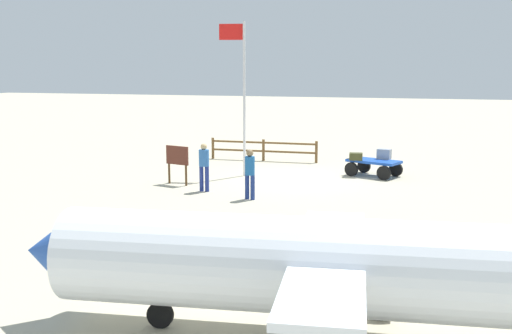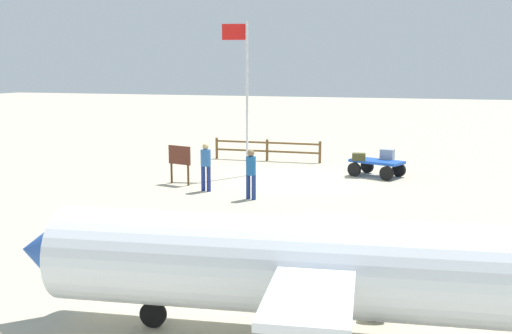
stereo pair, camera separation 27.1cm
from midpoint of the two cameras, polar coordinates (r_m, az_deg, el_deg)
ground_plane at (r=23.14m, az=3.29°, el=-1.11°), size 120.00×120.00×0.00m
luggage_cart at (r=23.99m, az=10.56°, el=0.23°), size 2.20×1.77×0.64m
suitcase_tan at (r=23.78m, az=8.98°, el=0.97°), size 0.54×0.41×0.27m
suitcase_dark at (r=24.24m, az=11.55°, el=1.20°), size 0.57×0.44×0.39m
worker_lead at (r=20.72m, az=-5.24°, el=0.33°), size 0.35×0.35×1.64m
worker_trailing at (r=19.40m, az=-0.98°, el=-0.37°), size 0.37×0.37×1.62m
airplane_near at (r=9.54m, az=4.11°, el=-9.08°), size 9.32×5.47×3.15m
flagpole at (r=23.44m, az=-1.70°, el=7.64°), size 1.02×0.19×5.88m
signboard at (r=22.04m, az=-7.71°, el=0.74°), size 0.95×0.32×1.40m
wooden_fence at (r=27.43m, az=0.41°, el=1.77°), size 4.93×0.20×0.97m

